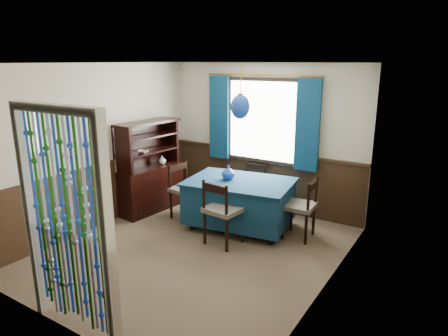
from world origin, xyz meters
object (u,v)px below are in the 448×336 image
Objects in this scene: dining_table at (239,201)px; chair_near at (222,210)px; pendant_lamp at (240,107)px; vase_sideboard at (162,159)px; chair_left at (185,189)px; vase_table at (228,173)px; chair_far at (253,186)px; sideboard at (150,179)px; bowl_shelf at (143,151)px; chair_right at (301,207)px.

chair_near reaches higher than dining_table.
pendant_lamp is 1.92m from vase_sideboard.
chair_near is at bearing -23.17° from vase_sideboard.
vase_sideboard is (-0.66, 0.21, 0.37)m from chair_left.
pendant_lamp is at bearing 103.72° from chair_near.
vase_table is (-0.29, 0.62, 0.35)m from chair_near.
pendant_lamp is at bearing 97.87° from chair_far.
chair_far is 0.54× the size of sideboard.
chair_left is 0.92m from bowl_shelf.
vase_sideboard is at bearing 90.00° from bowl_shelf.
chair_far is 0.84m from vase_table.
vase_table is at bearing 82.59° from chair_far.
chair_far is 1.65m from vase_sideboard.
bowl_shelf reaches higher than chair_near.
pendant_lamp reaches higher than sideboard.
dining_table is at bearing 5.73° from vase_table.
sideboard is at bearing -174.53° from pendant_lamp.
chair_right is at bearing 11.20° from bowl_shelf.
sideboard reaches higher than dining_table.
pendant_lamp is (1.69, 0.16, 1.33)m from sideboard.
vase_table is at bearing 120.21° from chair_near.
chair_near is 1.52m from pendant_lamp.
sideboard reaches higher than chair_left.
chair_left is at bearing 9.35° from sideboard.
chair_left is 0.59× the size of sideboard.
vase_sideboard is at bearing 162.31° from chair_near.
chair_far is 0.92× the size of chair_left.
chair_right is 2.65m from sideboard.
chair_far is 5.16× the size of vase_sideboard.
chair_right is 1.70m from pendant_lamp.
vase_sideboard is (-1.47, -0.61, 0.41)m from chair_far.
chair_right is at bearing 148.82° from chair_far.
sideboard is at bearing 107.31° from bowl_shelf.
dining_table is 0.46m from vase_table.
chair_near is 1.16m from chair_right.
chair_left is (-0.82, -0.82, 0.04)m from chair_far.
pendant_lamp reaches higher than chair_far.
vase_sideboard reaches higher than chair_left.
sideboard is 7.79× the size of vase_table.
sideboard is at bearing -77.84° from chair_left.
pendant_lamp is 3.97× the size of vase_table.
pendant_lamp reaches higher than bowl_shelf.
chair_left is 5.60× the size of vase_sideboard.
dining_table is 0.65m from chair_near.
pendant_lamp is 4.22× the size of bowl_shelf.
pendant_lamp reaches higher than chair_right.
pendant_lamp reaches higher than vase_sideboard.
dining_table is 1.70m from sideboard.
vase_table is 1.44m from vase_sideboard.
sideboard is at bearing 93.66° from chair_right.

